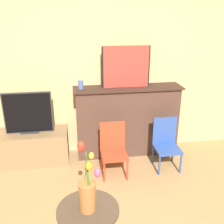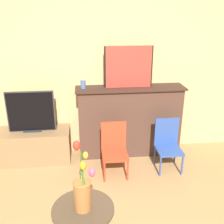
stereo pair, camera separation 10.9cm
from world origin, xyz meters
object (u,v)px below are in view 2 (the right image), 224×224
(chair_red, at_px, (114,147))
(vase_tulips, at_px, (82,190))
(painting, at_px, (129,67))
(chair_blue, at_px, (168,143))
(tv_monitor, at_px, (31,112))

(chair_red, bearing_deg, vase_tulips, -107.82)
(painting, xyz_separation_m, chair_red, (-0.25, -0.50, -0.93))
(chair_red, relative_size, vase_tulips, 1.24)
(painting, xyz_separation_m, chair_blue, (0.47, -0.45, -0.93))
(chair_blue, bearing_deg, chair_red, -176.26)
(vase_tulips, bearing_deg, chair_blue, 48.97)
(painting, relative_size, chair_blue, 0.96)
(chair_blue, bearing_deg, vase_tulips, -131.03)
(painting, xyz_separation_m, vase_tulips, (-0.65, -1.74, -0.61))
(chair_red, height_order, vase_tulips, vase_tulips)
(tv_monitor, bearing_deg, painting, 3.07)
(painting, height_order, chair_red, painting)
(chair_red, bearing_deg, chair_blue, 3.74)
(tv_monitor, xyz_separation_m, vase_tulips, (0.68, -1.66, -0.04))
(painting, distance_m, chair_red, 1.08)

